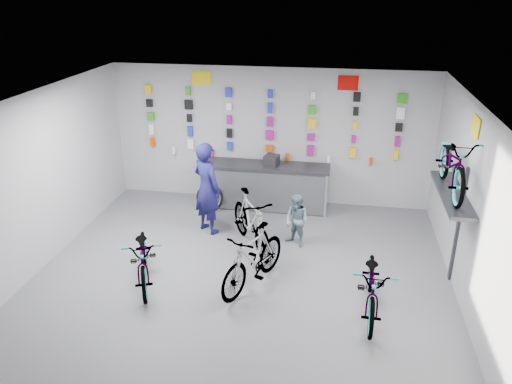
% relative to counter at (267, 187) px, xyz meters
% --- Properties ---
extents(floor, '(8.00, 8.00, 0.00)m').
position_rel_counter_xyz_m(floor, '(0.00, -3.54, -0.49)').
color(floor, '#545359').
rests_on(floor, ground).
extents(ceiling, '(8.00, 8.00, 0.00)m').
position_rel_counter_xyz_m(ceiling, '(0.00, -3.54, 2.51)').
color(ceiling, white).
rests_on(ceiling, wall_back).
extents(wall_back, '(7.00, 0.00, 7.00)m').
position_rel_counter_xyz_m(wall_back, '(0.00, 0.46, 1.01)').
color(wall_back, '#AEAEB1').
rests_on(wall_back, floor).
extents(wall_left, '(0.00, 8.00, 8.00)m').
position_rel_counter_xyz_m(wall_left, '(-3.50, -3.54, 1.01)').
color(wall_left, '#AEAEB1').
rests_on(wall_left, floor).
extents(wall_right, '(0.00, 8.00, 8.00)m').
position_rel_counter_xyz_m(wall_right, '(3.50, -3.54, 1.01)').
color(wall_right, '#AEAEB1').
rests_on(wall_right, floor).
extents(counter, '(2.70, 0.66, 1.00)m').
position_rel_counter_xyz_m(counter, '(0.00, 0.00, 0.00)').
color(counter, black).
rests_on(counter, floor).
extents(merch_wall, '(5.56, 0.08, 1.55)m').
position_rel_counter_xyz_m(merch_wall, '(0.04, 0.39, 1.31)').
color(merch_wall, '#DF4700').
rests_on(merch_wall, wall_back).
extents(wall_bracket, '(0.39, 1.90, 2.00)m').
position_rel_counter_xyz_m(wall_bracket, '(3.33, -2.34, 0.98)').
color(wall_bracket, '#333338').
rests_on(wall_bracket, wall_right).
extents(sign_left, '(0.42, 0.02, 0.30)m').
position_rel_counter_xyz_m(sign_left, '(-1.50, 0.44, 2.23)').
color(sign_left, yellow).
rests_on(sign_left, wall_back).
extents(sign_right, '(0.42, 0.02, 0.30)m').
position_rel_counter_xyz_m(sign_right, '(1.60, 0.44, 2.23)').
color(sign_right, red).
rests_on(sign_right, wall_back).
extents(sign_side, '(0.02, 0.40, 0.30)m').
position_rel_counter_xyz_m(sign_side, '(3.48, -2.34, 2.16)').
color(sign_side, yellow).
rests_on(sign_side, wall_right).
extents(bike_left, '(1.23, 1.87, 0.93)m').
position_rel_counter_xyz_m(bike_left, '(-1.55, -3.27, -0.02)').
color(bike_left, gray).
rests_on(bike_left, floor).
extents(bike_center, '(1.15, 1.76, 1.03)m').
position_rel_counter_xyz_m(bike_center, '(0.25, -3.10, 0.03)').
color(bike_center, gray).
rests_on(bike_center, floor).
extents(bike_right, '(0.68, 1.80, 0.93)m').
position_rel_counter_xyz_m(bike_right, '(2.13, -3.49, -0.02)').
color(bike_right, gray).
rests_on(bike_right, floor).
extents(bike_service, '(1.37, 1.80, 1.08)m').
position_rel_counter_xyz_m(bike_service, '(-0.01, -1.84, 0.05)').
color(bike_service, gray).
rests_on(bike_service, floor).
extents(bike_wall, '(0.63, 1.80, 0.95)m').
position_rel_counter_xyz_m(bike_wall, '(3.25, -2.34, 1.57)').
color(bike_wall, gray).
rests_on(bike_wall, wall_bracket).
extents(clerk, '(0.81, 0.75, 1.85)m').
position_rel_counter_xyz_m(clerk, '(-0.98, -1.31, 0.44)').
color(clerk, '#16154C').
rests_on(clerk, floor).
extents(customer, '(0.63, 0.60, 1.02)m').
position_rel_counter_xyz_m(customer, '(0.81, -1.61, 0.03)').
color(customer, slate).
rests_on(customer, floor).
extents(spare_wheel, '(0.62, 0.24, 0.61)m').
position_rel_counter_xyz_m(spare_wheel, '(-1.19, -0.37, -0.19)').
color(spare_wheel, black).
rests_on(spare_wheel, floor).
extents(register, '(0.34, 0.36, 0.22)m').
position_rel_counter_xyz_m(register, '(0.10, 0.01, 0.62)').
color(register, black).
rests_on(register, counter).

